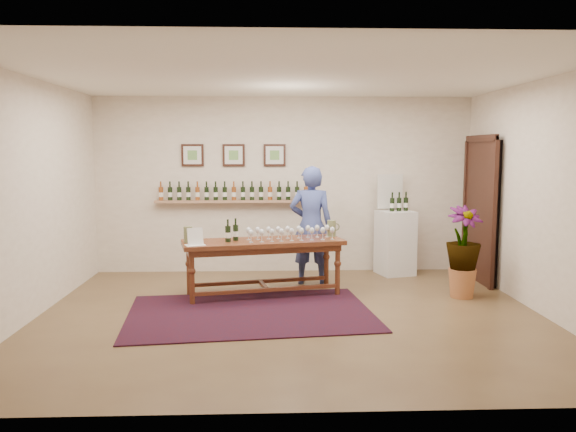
{
  "coord_description": "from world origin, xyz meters",
  "views": [
    {
      "loc": [
        -0.28,
        -6.5,
        1.96
      ],
      "look_at": [
        0.0,
        0.8,
        1.1
      ],
      "focal_mm": 35.0,
      "sensor_mm": 36.0,
      "label": 1
    }
  ],
  "objects_px": {
    "potted_plant": "(463,252)",
    "person": "(311,225)",
    "tasting_table": "(263,248)",
    "display_pedestal": "(395,243)"
  },
  "relations": [
    {
      "from": "tasting_table",
      "to": "person",
      "type": "height_order",
      "value": "person"
    },
    {
      "from": "display_pedestal",
      "to": "person",
      "type": "height_order",
      "value": "person"
    },
    {
      "from": "tasting_table",
      "to": "person",
      "type": "bearing_deg",
      "value": 31.05
    },
    {
      "from": "display_pedestal",
      "to": "person",
      "type": "distance_m",
      "value": 1.55
    },
    {
      "from": "person",
      "to": "display_pedestal",
      "type": "bearing_deg",
      "value": -147.57
    },
    {
      "from": "potted_plant",
      "to": "person",
      "type": "distance_m",
      "value": 2.15
    },
    {
      "from": "tasting_table",
      "to": "potted_plant",
      "type": "distance_m",
      "value": 2.66
    },
    {
      "from": "display_pedestal",
      "to": "potted_plant",
      "type": "relative_size",
      "value": 0.95
    },
    {
      "from": "display_pedestal",
      "to": "tasting_table",
      "type": "bearing_deg",
      "value": -149.08
    },
    {
      "from": "person",
      "to": "tasting_table",
      "type": "bearing_deg",
      "value": 52.19
    }
  ]
}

